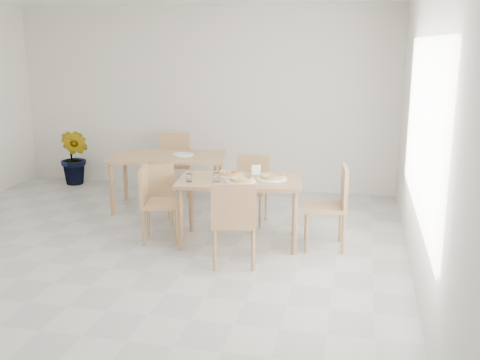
% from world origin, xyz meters
% --- Properties ---
extents(room, '(7.28, 7.00, 7.00)m').
position_xyz_m(room, '(2.98, 0.30, 1.50)').
color(room, '#BBBBB6').
rests_on(room, ground).
extents(main_table, '(1.47, 0.94, 0.75)m').
position_xyz_m(main_table, '(1.13, 1.05, 0.66)').
color(main_table, '#A47654').
rests_on(main_table, ground).
extents(chair_south, '(0.53, 0.53, 0.91)m').
position_xyz_m(chair_south, '(1.23, 0.32, 0.53)').
color(chair_south, tan).
rests_on(chair_south, ground).
extents(chair_north, '(0.44, 0.44, 0.86)m').
position_xyz_m(chair_north, '(1.10, 1.86, 0.50)').
color(chair_north, tan).
rests_on(chair_north, ground).
extents(chair_west, '(0.52, 0.52, 0.88)m').
position_xyz_m(chair_west, '(0.15, 0.89, 0.51)').
color(chair_west, tan).
rests_on(chair_west, ground).
extents(chair_east, '(0.51, 0.51, 0.93)m').
position_xyz_m(chair_east, '(2.17, 1.11, 0.54)').
color(chair_east, tan).
rests_on(chair_east, ground).
extents(plate_margherita, '(0.34, 0.34, 0.02)m').
position_xyz_m(plate_margherita, '(1.48, 1.13, 0.76)').
color(plate_margherita, white).
rests_on(plate_margherita, main_table).
extents(plate_mushroom, '(0.33, 0.33, 0.02)m').
position_xyz_m(plate_mushroom, '(1.17, 0.93, 0.76)').
color(plate_mushroom, white).
rests_on(plate_mushroom, main_table).
extents(plate_pepperoni, '(0.33, 0.33, 0.02)m').
position_xyz_m(plate_pepperoni, '(0.97, 1.21, 0.76)').
color(plate_pepperoni, white).
rests_on(plate_pepperoni, main_table).
extents(pizza_margherita, '(0.32, 0.32, 0.03)m').
position_xyz_m(pizza_margherita, '(1.48, 1.13, 0.78)').
color(pizza_margherita, '#E8C26D').
rests_on(pizza_margherita, plate_margherita).
extents(pizza_mushroom, '(0.31, 0.31, 0.03)m').
position_xyz_m(pizza_mushroom, '(1.17, 0.93, 0.78)').
color(pizza_mushroom, '#E8C26D').
rests_on(pizza_mushroom, plate_mushroom).
extents(pizza_pepperoni, '(0.28, 0.28, 0.03)m').
position_xyz_m(pizza_pepperoni, '(0.97, 1.21, 0.78)').
color(pizza_pepperoni, '#E8C26D').
rests_on(pizza_pepperoni, plate_pepperoni).
extents(tumbler_a, '(0.08, 0.08, 0.10)m').
position_xyz_m(tumbler_a, '(0.90, 0.88, 0.80)').
color(tumbler_a, white).
rests_on(tumbler_a, main_table).
extents(tumbler_b, '(0.07, 0.07, 0.09)m').
position_xyz_m(tumbler_b, '(0.60, 0.83, 0.79)').
color(tumbler_b, white).
rests_on(tumbler_b, main_table).
extents(napkin_holder, '(0.12, 0.10, 0.13)m').
position_xyz_m(napkin_holder, '(1.27, 1.25, 0.81)').
color(napkin_holder, silver).
rests_on(napkin_holder, main_table).
extents(fork_a, '(0.06, 0.20, 0.01)m').
position_xyz_m(fork_a, '(0.90, 0.86, 0.75)').
color(fork_a, silver).
rests_on(fork_a, main_table).
extents(fork_b, '(0.09, 0.18, 0.01)m').
position_xyz_m(fork_b, '(0.59, 0.91, 0.75)').
color(fork_b, silver).
rests_on(fork_b, main_table).
extents(second_table, '(1.66, 1.12, 0.75)m').
position_xyz_m(second_table, '(-0.13, 2.19, 0.67)').
color(second_table, tan).
rests_on(second_table, ground).
extents(chair_back_s, '(0.55, 0.55, 0.83)m').
position_xyz_m(chair_back_s, '(0.00, 1.39, 0.48)').
color(chair_back_s, tan).
rests_on(chair_back_s, ground).
extents(chair_back_n, '(0.57, 0.57, 0.92)m').
position_xyz_m(chair_back_n, '(-0.30, 2.97, 0.54)').
color(chair_back_n, tan).
rests_on(chair_back_n, ground).
extents(plate_empty, '(0.29, 0.29, 0.02)m').
position_xyz_m(plate_empty, '(0.06, 2.26, 0.76)').
color(plate_empty, white).
rests_on(plate_empty, second_table).
extents(potted_plant, '(0.61, 0.55, 0.91)m').
position_xyz_m(potted_plant, '(-2.05, 3.15, 0.45)').
color(potted_plant, '#31691F').
rests_on(potted_plant, ground).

